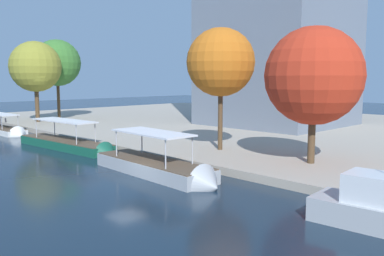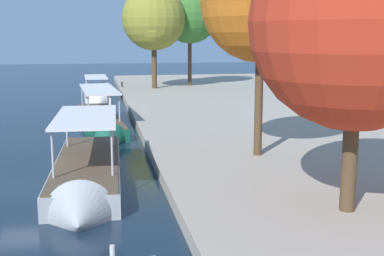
{
  "view_description": "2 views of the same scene",
  "coord_description": "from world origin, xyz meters",
  "px_view_note": "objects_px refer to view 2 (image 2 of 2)",
  "views": [
    {
      "loc": [
        23.39,
        -16.42,
        7.27
      ],
      "look_at": [
        -0.97,
        7.5,
        3.15
      ],
      "focal_mm": 38.17,
      "sensor_mm": 36.0,
      "label": 1
    },
    {
      "loc": [
        23.94,
        3.54,
        7.04
      ],
      "look_at": [
        0.44,
        8.01,
        2.67
      ],
      "focal_mm": 47.3,
      "sensor_mm": 36.0,
      "label": 2
    }
  ],
  "objects_px": {
    "mooring_bollard_1": "(122,84)",
    "tree_4": "(188,13)",
    "tree_3": "(260,0)",
    "tree_5": "(154,19)",
    "tour_boat_0": "(97,98)",
    "tour_boat_2": "(87,179)",
    "tour_boat_1": "(101,124)",
    "tree_1": "(360,18)"
  },
  "relations": [
    {
      "from": "tour_boat_2",
      "to": "tree_3",
      "type": "height_order",
      "value": "tree_3"
    },
    {
      "from": "mooring_bollard_1",
      "to": "tree_4",
      "type": "relative_size",
      "value": 0.05
    },
    {
      "from": "tree_1",
      "to": "tree_5",
      "type": "bearing_deg",
      "value": -177.56
    },
    {
      "from": "tour_boat_2",
      "to": "tree_5",
      "type": "distance_m",
      "value": 40.12
    },
    {
      "from": "tour_boat_2",
      "to": "tree_4",
      "type": "relative_size",
      "value": 0.97
    },
    {
      "from": "tree_3",
      "to": "tree_4",
      "type": "xyz_separation_m",
      "value": [
        -39.49,
        3.4,
        0.99
      ]
    },
    {
      "from": "tree_1",
      "to": "tour_boat_0",
      "type": "bearing_deg",
      "value": -167.25
    },
    {
      "from": "tour_boat_2",
      "to": "tree_3",
      "type": "xyz_separation_m",
      "value": [
        -2.3,
        9.14,
        8.53
      ]
    },
    {
      "from": "tour_boat_1",
      "to": "tree_4",
      "type": "xyz_separation_m",
      "value": [
        -26.26,
        11.7,
        9.59
      ]
    },
    {
      "from": "tour_boat_0",
      "to": "mooring_bollard_1",
      "type": "relative_size",
      "value": 16.98
    },
    {
      "from": "mooring_bollard_1",
      "to": "tree_3",
      "type": "xyz_separation_m",
      "value": [
        39.13,
        5.33,
        7.91
      ]
    },
    {
      "from": "tour_boat_0",
      "to": "tree_1",
      "type": "bearing_deg",
      "value": 10.72
    },
    {
      "from": "mooring_bollard_1",
      "to": "tree_3",
      "type": "distance_m",
      "value": 40.28
    },
    {
      "from": "tour_boat_1",
      "to": "tree_5",
      "type": "height_order",
      "value": "tree_5"
    },
    {
      "from": "tree_4",
      "to": "tour_boat_2",
      "type": "bearing_deg",
      "value": -16.71
    },
    {
      "from": "mooring_bollard_1",
      "to": "tree_1",
      "type": "distance_m",
      "value": 49.39
    },
    {
      "from": "tour_boat_2",
      "to": "tree_3",
      "type": "relative_size",
      "value": 1.13
    },
    {
      "from": "tour_boat_0",
      "to": "tree_1",
      "type": "height_order",
      "value": "tree_1"
    },
    {
      "from": "tree_3",
      "to": "tree_4",
      "type": "distance_m",
      "value": 39.64
    },
    {
      "from": "tree_3",
      "to": "tree_5",
      "type": "bearing_deg",
      "value": -177.74
    },
    {
      "from": "tree_1",
      "to": "tree_4",
      "type": "distance_m",
      "value": 49.08
    },
    {
      "from": "tree_4",
      "to": "tree_5",
      "type": "bearing_deg",
      "value": -54.98
    },
    {
      "from": "tree_1",
      "to": "mooring_bollard_1",
      "type": "bearing_deg",
      "value": -173.14
    },
    {
      "from": "mooring_bollard_1",
      "to": "tree_3",
      "type": "height_order",
      "value": "tree_3"
    },
    {
      "from": "tour_boat_0",
      "to": "tour_boat_2",
      "type": "distance_m",
      "value": 32.92
    },
    {
      "from": "tour_boat_0",
      "to": "mooring_bollard_1",
      "type": "distance_m",
      "value": 9.14
    },
    {
      "from": "tree_4",
      "to": "tree_5",
      "type": "distance_m",
      "value": 5.95
    },
    {
      "from": "tour_boat_2",
      "to": "tree_5",
      "type": "bearing_deg",
      "value": 170.94
    },
    {
      "from": "tour_boat_2",
      "to": "tree_3",
      "type": "bearing_deg",
      "value": 106.45
    },
    {
      "from": "tour_boat_0",
      "to": "tree_5",
      "type": "xyz_separation_m",
      "value": [
        -5.5,
        7.13,
        8.75
      ]
    },
    {
      "from": "mooring_bollard_1",
      "to": "tour_boat_1",
      "type": "bearing_deg",
      "value": -6.55
    },
    {
      "from": "tour_boat_0",
      "to": "tree_4",
      "type": "distance_m",
      "value": 17.72
    },
    {
      "from": "tour_boat_1",
      "to": "mooring_bollard_1",
      "type": "relative_size",
      "value": 22.51
    },
    {
      "from": "tour_boat_0",
      "to": "mooring_bollard_1",
      "type": "bearing_deg",
      "value": 157.23
    },
    {
      "from": "tree_1",
      "to": "tree_3",
      "type": "xyz_separation_m",
      "value": [
        -9.46,
        -0.52,
        1.26
      ]
    },
    {
      "from": "tree_1",
      "to": "tree_4",
      "type": "xyz_separation_m",
      "value": [
        -48.94,
        2.88,
        2.25
      ]
    },
    {
      "from": "mooring_bollard_1",
      "to": "tree_4",
      "type": "xyz_separation_m",
      "value": [
        -0.36,
        8.72,
        8.9
      ]
    },
    {
      "from": "tour_boat_2",
      "to": "mooring_bollard_1",
      "type": "relative_size",
      "value": 18.92
    },
    {
      "from": "tree_1",
      "to": "tree_5",
      "type": "relative_size",
      "value": 0.86
    },
    {
      "from": "tree_4",
      "to": "tour_boat_0",
      "type": "bearing_deg",
      "value": -53.39
    },
    {
      "from": "tour_boat_0",
      "to": "tree_3",
      "type": "height_order",
      "value": "tree_3"
    },
    {
      "from": "tour_boat_1",
      "to": "tree_3",
      "type": "distance_m",
      "value": 17.82
    }
  ]
}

